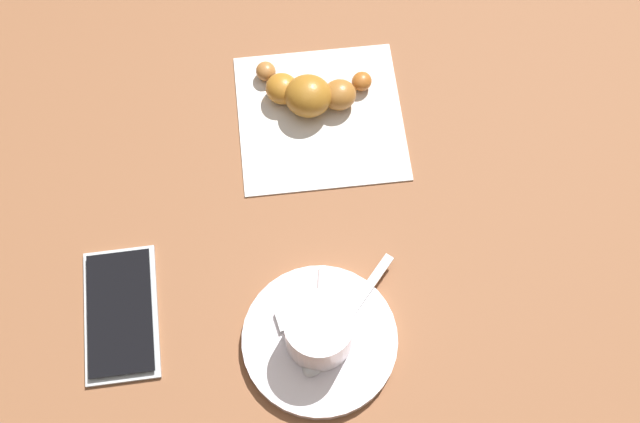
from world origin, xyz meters
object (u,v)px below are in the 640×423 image
at_px(sugar_packet, 310,312).
at_px(napkin, 320,117).
at_px(saucer, 320,340).
at_px(espresso_cup, 319,328).
at_px(cell_phone, 121,313).
at_px(teaspoon, 335,334).
at_px(croissant, 310,92).

relative_size(sugar_packet, napkin, 0.37).
distance_m(saucer, napkin, 0.25).
distance_m(saucer, espresso_cup, 0.03).
relative_size(espresso_cup, cell_phone, 0.68).
distance_m(teaspoon, croissant, 0.26).
xyz_separation_m(espresso_cup, sugar_packet, (-0.02, -0.01, -0.02)).
bearing_deg(croissant, teaspoon, -2.28).
xyz_separation_m(saucer, napkin, (-0.24, 0.03, -0.00)).
height_order(sugar_packet, napkin, sugar_packet).
xyz_separation_m(sugar_packet, cell_phone, (-0.03, -0.18, -0.01)).
bearing_deg(saucer, teaspoon, 97.19).
bearing_deg(espresso_cup, teaspoon, 89.18).
distance_m(espresso_cup, teaspoon, 0.03).
bearing_deg(teaspoon, sugar_packet, -138.85).
height_order(saucer, espresso_cup, espresso_cup).
height_order(teaspoon, croissant, croissant).
bearing_deg(napkin, sugar_packet, -10.12).
relative_size(espresso_cup, croissant, 0.70).
bearing_deg(cell_phone, saucer, 74.34).
xyz_separation_m(sugar_packet, croissant, (-0.24, 0.03, 0.01)).
relative_size(teaspoon, cell_phone, 0.87).
relative_size(sugar_packet, croissant, 0.50).
bearing_deg(croissant, espresso_cup, -5.58).
xyz_separation_m(saucer, teaspoon, (-0.00, 0.01, 0.01)).
bearing_deg(sugar_packet, croissant, -108.03).
relative_size(teaspoon, sugar_packet, 1.80).
xyz_separation_m(espresso_cup, cell_phone, (-0.05, -0.18, -0.03)).
xyz_separation_m(espresso_cup, napkin, (-0.24, 0.03, -0.04)).
bearing_deg(espresso_cup, cell_phone, -105.08).
bearing_deg(saucer, sugar_packet, -167.12).
relative_size(croissant, cell_phone, 0.97).
distance_m(napkin, croissant, 0.03).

